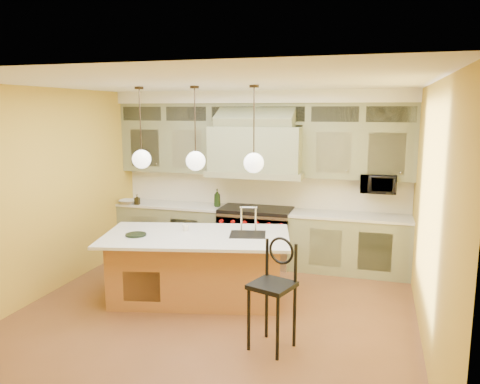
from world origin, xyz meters
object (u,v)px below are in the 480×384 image
(range, at_px, (256,235))
(kitchen_island, at_px, (198,265))
(microwave, at_px, (378,183))
(counter_stool, at_px, (274,287))

(range, distance_m, kitchen_island, 1.74)
(range, bearing_deg, microwave, 3.12)
(kitchen_island, bearing_deg, microwave, 24.46)
(range, bearing_deg, counter_stool, -71.66)
(range, height_order, microwave, microwave)
(counter_stool, xyz_separation_m, microwave, (1.04, 2.85, 0.75))
(counter_stool, bearing_deg, kitchen_island, 159.99)
(range, relative_size, kitchen_island, 0.44)
(counter_stool, bearing_deg, range, 127.22)
(kitchen_island, relative_size, microwave, 5.05)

